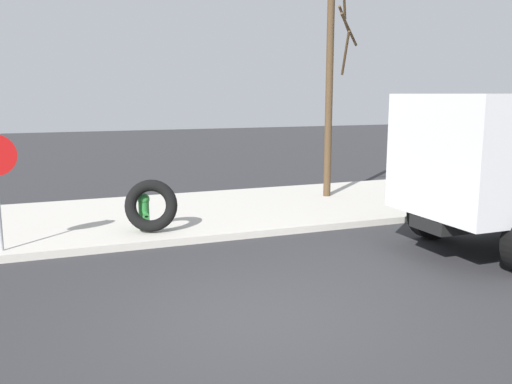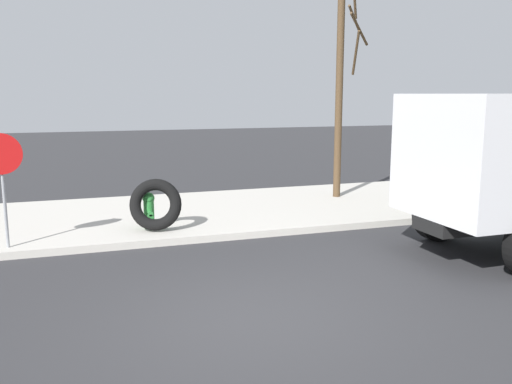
{
  "view_description": "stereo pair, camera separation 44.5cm",
  "coord_description": "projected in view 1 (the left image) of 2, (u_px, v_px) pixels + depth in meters",
  "views": [
    {
      "loc": [
        -2.56,
        -6.42,
        2.99
      ],
      "look_at": [
        0.93,
        2.51,
        1.27
      ],
      "focal_mm": 38.41,
      "sensor_mm": 36.0,
      "label": 1
    },
    {
      "loc": [
        -2.14,
        -6.57,
        2.99
      ],
      "look_at": [
        0.93,
        2.51,
        1.27
      ],
      "focal_mm": 38.41,
      "sensor_mm": 36.0,
      "label": 2
    }
  ],
  "objects": [
    {
      "name": "fire_hydrant",
      "position": [
        144.0,
        210.0,
        11.6
      ],
      "size": [
        0.26,
        0.58,
        0.78
      ],
      "color": "#2D8438",
      "rests_on": "sidewalk_curb"
    },
    {
      "name": "sidewalk_curb",
      "position": [
        161.0,
        216.0,
        13.28
      ],
      "size": [
        36.0,
        5.0,
        0.15
      ],
      "primitive_type": "cube",
      "color": "#BCB7AD",
      "rests_on": "ground"
    },
    {
      "name": "loose_tire",
      "position": [
        151.0,
        206.0,
        11.37
      ],
      "size": [
        1.19,
        0.8,
        1.12
      ],
      "primitive_type": "torus",
      "rotation": [
        1.32,
        0.0,
        -0.29
      ],
      "color": "black",
      "rests_on": "sidewalk_curb"
    },
    {
      "name": "bare_tree",
      "position": [
        331.0,
        84.0,
        14.96
      ],
      "size": [
        0.92,
        1.07,
        5.93
      ],
      "color": "#4C3823",
      "rests_on": "sidewalk_curb"
    },
    {
      "name": "ground_plane",
      "position": [
        260.0,
        321.0,
        7.33
      ],
      "size": [
        80.0,
        80.0,
        0.0
      ],
      "primitive_type": "plane",
      "color": "#2D2D30"
    }
  ]
}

